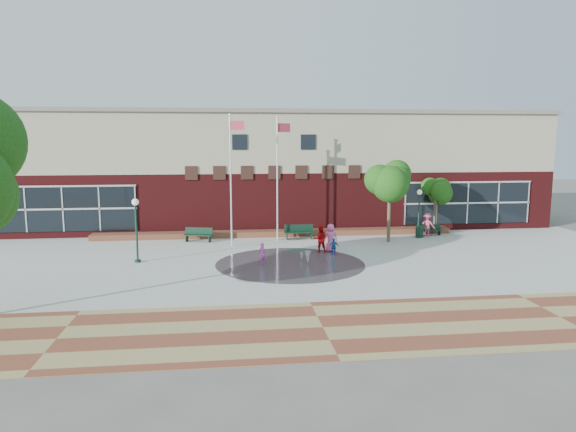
{
  "coord_description": "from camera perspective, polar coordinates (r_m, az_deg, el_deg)",
  "views": [
    {
      "loc": [
        -3.45,
        -25.0,
        6.92
      ],
      "look_at": [
        0.0,
        4.0,
        2.6
      ],
      "focal_mm": 32.0,
      "sensor_mm": 36.0,
      "label": 1
    }
  ],
  "objects": [
    {
      "name": "lamp_left",
      "position": [
        30.22,
        -16.52,
        -0.76
      ],
      "size": [
        0.39,
        0.39,
        3.68
      ],
      "color": "#122F21",
      "rests_on": "ground"
    },
    {
      "name": "child_blue",
      "position": [
        31.18,
        5.13,
        -3.44
      ],
      "size": [
        0.66,
        0.36,
        1.07
      ],
      "primitive_type": "imported",
      "rotation": [
        0.0,
        0.0,
        2.98
      ],
      "color": "#215DB2",
      "rests_on": "ground"
    },
    {
      "name": "library_building",
      "position": [
        42.68,
        -2.15,
        5.35
      ],
      "size": [
        44.4,
        10.4,
        9.2
      ],
      "color": "#4C1012",
      "rests_on": "ground"
    },
    {
      "name": "tree_small_right",
      "position": [
        39.55,
        16.12,
        2.61
      ],
      "size": [
        2.53,
        2.53,
        4.32
      ],
      "color": "#403528",
      "rests_on": "ground"
    },
    {
      "name": "bench_mid",
      "position": [
        36.14,
        1.24,
        -2.09
      ],
      "size": [
        2.06,
        0.57,
        1.03
      ],
      "rotation": [
        0.0,
        0.0,
        0.0
      ],
      "color": "#122F21",
      "rests_on": "ground"
    },
    {
      "name": "flagpole_right",
      "position": [
        35.17,
        -1.12,
        4.92
      ],
      "size": [
        1.01,
        0.4,
        8.56
      ],
      "rotation": [
        0.0,
        0.0,
        0.32
      ],
      "color": "white",
      "rests_on": "ground"
    },
    {
      "name": "flagpole_left",
      "position": [
        33.5,
        -6.31,
        4.73
      ],
      "size": [
        0.98,
        0.34,
        8.62
      ],
      "rotation": [
        0.0,
        0.0,
        -0.27
      ],
      "color": "white",
      "rests_on": "ground"
    },
    {
      "name": "child_splash",
      "position": [
        28.73,
        -2.93,
        -4.23
      ],
      "size": [
        0.56,
        0.52,
        1.28
      ],
      "primitive_type": "imported",
      "rotation": [
        0.0,
        0.0,
        3.78
      ],
      "color": "#DE53B8",
      "rests_on": "ground"
    },
    {
      "name": "flower_bed",
      "position": [
        37.41,
        -1.38,
        -2.25
      ],
      "size": [
        26.0,
        1.2,
        0.4
      ],
      "primitive_type": "cube",
      "color": "maroon",
      "rests_on": "ground"
    },
    {
      "name": "tree_mid",
      "position": [
        35.39,
        11.25,
        3.53
      ],
      "size": [
        3.26,
        3.26,
        5.5
      ],
      "color": "#403528",
      "rests_on": "ground"
    },
    {
      "name": "bench_right",
      "position": [
        39.01,
        15.54,
        -1.73
      ],
      "size": [
        1.63,
        0.5,
        0.81
      ],
      "rotation": [
        0.0,
        0.0,
        -0.03
      ],
      "color": "#122F21",
      "rests_on": "ground"
    },
    {
      "name": "trash_can",
      "position": [
        38.02,
        14.4,
        -1.59
      ],
      "size": [
        0.59,
        0.59,
        0.97
      ],
      "color": "#122F21",
      "rests_on": "ground"
    },
    {
      "name": "water_jet_b",
      "position": [
        29.91,
        1.52,
        -4.97
      ],
      "size": [
        0.21,
        0.21,
        0.48
      ],
      "primitive_type": "cone",
      "rotation": [
        3.14,
        0.0,
        0.0
      ],
      "color": "white",
      "rests_on": "ground"
    },
    {
      "name": "plaza_concrete",
      "position": [
        30.02,
        0.0,
        -4.91
      ],
      "size": [
        46.0,
        18.0,
        0.01
      ],
      "primitive_type": "cube",
      "color": "#A8A8A0",
      "rests_on": "ground"
    },
    {
      "name": "ground",
      "position": [
        26.17,
        1.04,
        -6.92
      ],
      "size": [
        120.0,
        120.0,
        0.0
      ],
      "primitive_type": "plane",
      "color": "#666056",
      "rests_on": "ground"
    },
    {
      "name": "lamp_right",
      "position": [
        37.46,
        14.35,
        0.86
      ],
      "size": [
        0.37,
        0.37,
        3.48
      ],
      "color": "#122F21",
      "rests_on": "ground"
    },
    {
      "name": "splash_pad",
      "position": [
        29.05,
        0.23,
        -5.36
      ],
      "size": [
        8.4,
        8.4,
        0.01
      ],
      "primitive_type": "cylinder",
      "color": "#383A3D",
      "rests_on": "ground"
    },
    {
      "name": "adult_pink",
      "position": [
        32.1,
        4.76,
        -2.45
      ],
      "size": [
        0.9,
        0.61,
        1.77
      ],
      "primitive_type": "imported",
      "rotation": [
        0.0,
        0.0,
        3.2
      ],
      "color": "pink",
      "rests_on": "ground"
    },
    {
      "name": "bench_left",
      "position": [
        35.79,
        -9.94,
        -2.35
      ],
      "size": [
        2.01,
        1.0,
        0.98
      ],
      "rotation": [
        0.0,
        0.0,
        -0.25
      ],
      "color": "#122F21",
      "rests_on": "ground"
    },
    {
      "name": "adult_red",
      "position": [
        31.89,
        3.6,
        -2.58
      ],
      "size": [
        0.87,
        0.7,
        1.7
      ],
      "primitive_type": "imported",
      "rotation": [
        0.0,
        0.0,
        3.07
      ],
      "color": "red",
      "rests_on": "ground"
    },
    {
      "name": "paver_band",
      "position": [
        19.59,
        3.9,
        -12.27
      ],
      "size": [
        46.0,
        6.0,
        0.01
      ],
      "primitive_type": "cube",
      "color": "brown",
      "rests_on": "ground"
    },
    {
      "name": "person_bench",
      "position": [
        38.36,
        15.22,
        -0.97
      ],
      "size": [
        1.28,
        1.04,
        1.72
      ],
      "primitive_type": "imported",
      "rotation": [
        0.0,
        0.0,
        2.72
      ],
      "color": "#CC4263",
      "rests_on": "ground"
    },
    {
      "name": "water_jet_a",
      "position": [
        29.07,
        2.2,
        -5.37
      ],
      "size": [
        0.36,
        0.36,
        0.71
      ],
      "primitive_type": "cone",
      "rotation": [
        3.14,
        0.0,
        0.0
      ],
      "color": "white",
      "rests_on": "ground"
    }
  ]
}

